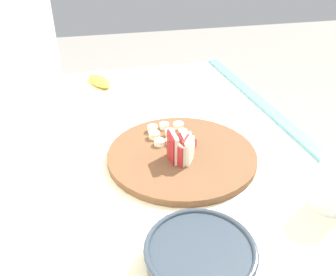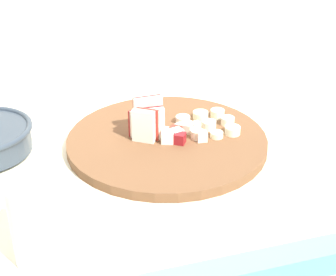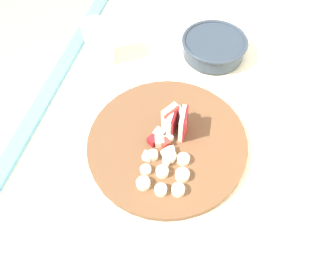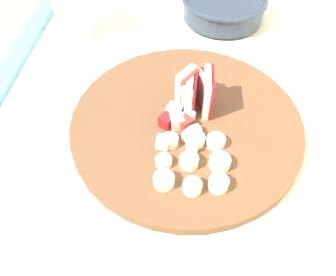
# 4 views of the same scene
# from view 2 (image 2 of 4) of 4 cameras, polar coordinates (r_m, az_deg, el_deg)

# --- Properties ---
(tile_backsplash) EXTENTS (2.40, 0.04, 1.45)m
(tile_backsplash) POSITION_cam_2_polar(r_m,az_deg,el_deg) (1.28, -5.93, -1.57)
(tile_backsplash) COLOR silver
(tile_backsplash) RESTS_ON ground
(cutting_board) EXTENTS (0.36, 0.36, 0.02)m
(cutting_board) POSITION_cam_2_polar(r_m,az_deg,el_deg) (0.90, -0.12, -0.33)
(cutting_board) COLOR brown
(cutting_board) RESTS_ON tiled_countertop
(apple_wedge_fan) EXTENTS (0.06, 0.06, 0.07)m
(apple_wedge_fan) POSITION_cam_2_polar(r_m,az_deg,el_deg) (0.88, -2.41, 1.90)
(apple_wedge_fan) COLOR #B22D23
(apple_wedge_fan) RESTS_ON cutting_board
(apple_dice_pile) EXTENTS (0.08, 0.07, 0.02)m
(apple_dice_pile) POSITION_cam_2_polar(r_m,az_deg,el_deg) (0.88, 1.31, 0.51)
(apple_dice_pile) COLOR beige
(apple_dice_pile) RESTS_ON cutting_board
(banana_slice_rows) EXTENTS (0.10, 0.10, 0.02)m
(banana_slice_rows) POSITION_cam_2_polar(r_m,az_deg,el_deg) (0.93, 4.55, 1.68)
(banana_slice_rows) COLOR beige
(banana_slice_rows) RESTS_ON cutting_board
(small_jar) EXTENTS (0.07, 0.07, 0.11)m
(small_jar) POSITION_cam_2_polar(r_m,az_deg,el_deg) (0.65, -14.49, -9.20)
(small_jar) COLOR white
(small_jar) RESTS_ON tiled_countertop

